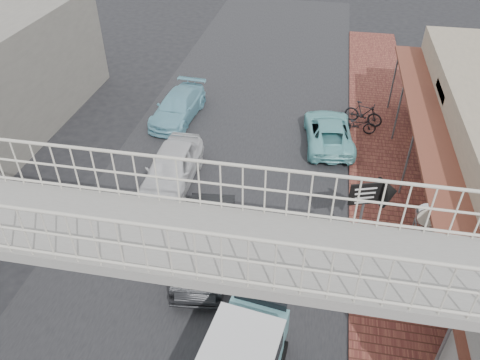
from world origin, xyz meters
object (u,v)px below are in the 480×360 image
at_px(angkot_curb, 329,131).
at_px(angkot_far, 178,107).
at_px(dark_sedan, 205,243).
at_px(street_clock, 427,219).
at_px(motorcycle_near, 357,124).
at_px(white_hatchback, 172,168).
at_px(motorcycle_far, 364,113).
at_px(arrow_sign, 386,193).

distance_m(angkot_curb, angkot_far, 7.32).
distance_m(dark_sedan, street_clock, 6.74).
bearing_deg(motorcycle_near, dark_sedan, 149.78).
relative_size(white_hatchback, motorcycle_far, 2.41).
distance_m(white_hatchback, angkot_curb, 7.28).
bearing_deg(motorcycle_near, angkot_far, 88.82).
bearing_deg(angkot_curb, white_hatchback, 27.65).
distance_m(dark_sedan, angkot_far, 9.61).
relative_size(angkot_curb, angkot_far, 0.99).
bearing_deg(street_clock, white_hatchback, 161.94).
bearing_deg(white_hatchback, angkot_curb, 34.72).
xyz_separation_m(white_hatchback, angkot_far, (-1.29, 5.12, -0.12)).
bearing_deg(arrow_sign, motorcycle_far, 73.45).
bearing_deg(angkot_far, dark_sedan, -63.22).
distance_m(motorcycle_near, motorcycle_far, 0.97).
bearing_deg(white_hatchback, angkot_far, 103.90).
bearing_deg(motorcycle_near, white_hatchback, 124.06).
distance_m(angkot_far, motorcycle_near, 8.53).
relative_size(angkot_curb, motorcycle_near, 2.54).
relative_size(motorcycle_near, arrow_sign, 0.62).
bearing_deg(angkot_far, motorcycle_far, 10.84).
relative_size(white_hatchback, motorcycle_near, 2.61).
xyz_separation_m(street_clock, arrow_sign, (-1.03, 1.25, -0.17)).
height_order(dark_sedan, angkot_curb, dark_sedan).
bearing_deg(motorcycle_far, dark_sedan, 173.22).
distance_m(angkot_far, arrow_sign, 11.72).
bearing_deg(dark_sedan, motorcycle_near, 54.85).
xyz_separation_m(white_hatchback, dark_sedan, (2.31, -3.79, -0.02)).
distance_m(motorcycle_far, arrow_sign, 8.34).
distance_m(street_clock, arrow_sign, 1.63).
height_order(white_hatchback, angkot_curb, white_hatchback).
distance_m(angkot_curb, arrow_sign, 6.76).
bearing_deg(dark_sedan, angkot_far, 105.79).
xyz_separation_m(dark_sedan, street_clock, (6.50, 0.43, 1.74)).
bearing_deg(motorcycle_far, angkot_curb, 161.52).
distance_m(angkot_curb, motorcycle_near, 1.60).
bearing_deg(street_clock, motorcycle_far, 100.58).
bearing_deg(angkot_curb, arrow_sign, 98.79).
height_order(angkot_curb, motorcycle_far, motorcycle_far).
height_order(dark_sedan, angkot_far, dark_sedan).
xyz_separation_m(white_hatchback, angkot_curb, (5.97, 4.17, -0.15)).
height_order(motorcycle_far, street_clock, street_clock).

